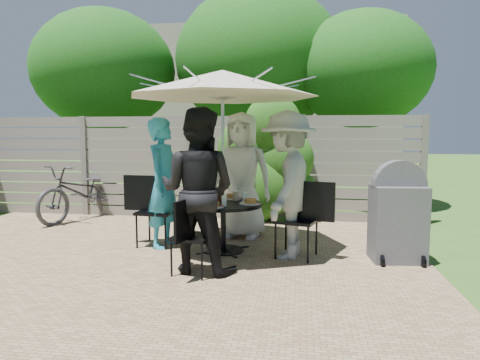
# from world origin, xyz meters

# --- Properties ---
(backyard_envelope) EXTENTS (60.00, 60.00, 5.00)m
(backyard_envelope) POSITION_xyz_m (0.09, 10.29, 2.61)
(backyard_envelope) COLOR #35551A
(backyard_envelope) RESTS_ON ground
(patio_table) EXTENTS (1.13, 1.13, 0.65)m
(patio_table) POSITION_xyz_m (1.00, 0.88, 0.45)
(patio_table) COLOR black
(patio_table) RESTS_ON ground
(umbrella) EXTENTS (2.73, 2.73, 2.31)m
(umbrella) POSITION_xyz_m (1.00, 0.88, 2.14)
(umbrella) COLOR silver
(umbrella) RESTS_ON ground
(chair_back) EXTENTS (0.53, 0.69, 0.91)m
(chair_back) POSITION_xyz_m (1.15, 1.84, 0.27)
(chair_back) COLOR black
(chair_back) RESTS_ON ground
(person_back) EXTENTS (0.98, 0.72, 1.84)m
(person_back) POSITION_xyz_m (1.13, 1.70, 0.92)
(person_back) COLOR silver
(person_back) RESTS_ON ground
(chair_left) EXTENTS (0.71, 0.50, 0.97)m
(chair_left) POSITION_xyz_m (0.05, 1.03, 0.29)
(chair_left) COLOR black
(chair_left) RESTS_ON ground
(person_left) EXTENTS (0.51, 0.69, 1.74)m
(person_left) POSITION_xyz_m (0.18, 1.01, 0.87)
(person_left) COLOR teal
(person_left) RESTS_ON ground
(chair_front) EXTENTS (0.49, 0.65, 0.86)m
(chair_front) POSITION_xyz_m (0.85, -0.07, 0.26)
(chair_front) COLOR black
(chair_front) RESTS_ON ground
(person_front) EXTENTS (0.97, 0.81, 1.81)m
(person_front) POSITION_xyz_m (0.87, 0.06, 0.90)
(person_front) COLOR black
(person_front) RESTS_ON ground
(chair_right) EXTENTS (0.74, 0.57, 0.96)m
(chair_right) POSITION_xyz_m (1.96, 0.73, 0.29)
(chair_right) COLOR black
(chair_right) RESTS_ON ground
(person_right) EXTENTS (0.84, 1.26, 1.80)m
(person_right) POSITION_xyz_m (1.82, 0.75, 0.90)
(person_right) COLOR #9EA09B
(person_right) RESTS_ON ground
(plate_back) EXTENTS (0.26, 0.26, 0.06)m
(plate_back) POSITION_xyz_m (1.06, 1.24, 0.67)
(plate_back) COLOR white
(plate_back) RESTS_ON patio_table
(plate_left) EXTENTS (0.26, 0.26, 0.06)m
(plate_left) POSITION_xyz_m (0.65, 0.94, 0.67)
(plate_left) COLOR white
(plate_left) RESTS_ON patio_table
(plate_front) EXTENTS (0.26, 0.26, 0.06)m
(plate_front) POSITION_xyz_m (0.95, 0.53, 0.67)
(plate_front) COLOR white
(plate_front) RESTS_ON patio_table
(plate_right) EXTENTS (0.26, 0.26, 0.06)m
(plate_right) POSITION_xyz_m (1.36, 0.83, 0.67)
(plate_right) COLOR white
(plate_right) RESTS_ON patio_table
(glass_left) EXTENTS (0.07, 0.07, 0.14)m
(glass_left) POSITION_xyz_m (0.73, 0.82, 0.72)
(glass_left) COLOR silver
(glass_left) RESTS_ON patio_table
(glass_front) EXTENTS (0.07, 0.07, 0.14)m
(glass_front) POSITION_xyz_m (1.06, 0.61, 0.72)
(glass_front) COLOR silver
(glass_front) RESTS_ON patio_table
(glass_right) EXTENTS (0.07, 0.07, 0.14)m
(glass_right) POSITION_xyz_m (1.27, 0.95, 0.72)
(glass_right) COLOR silver
(glass_right) RESTS_ON patio_table
(syrup_jug) EXTENTS (0.09, 0.09, 0.16)m
(syrup_jug) POSITION_xyz_m (0.95, 0.94, 0.73)
(syrup_jug) COLOR #59280C
(syrup_jug) RESTS_ON patio_table
(coffee_cup) EXTENTS (0.08, 0.08, 0.12)m
(coffee_cup) POSITION_xyz_m (1.13, 1.09, 0.71)
(coffee_cup) COLOR #C6B293
(coffee_cup) RESTS_ON patio_table
(bicycle) EXTENTS (1.27, 2.02, 1.00)m
(bicycle) POSITION_xyz_m (-1.83, 2.60, 0.50)
(bicycle) COLOR #333338
(bicycle) RESTS_ON ground
(bbq_grill) EXTENTS (0.63, 0.51, 1.22)m
(bbq_grill) POSITION_xyz_m (3.13, 0.76, 0.56)
(bbq_grill) COLOR #515156
(bbq_grill) RESTS_ON ground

